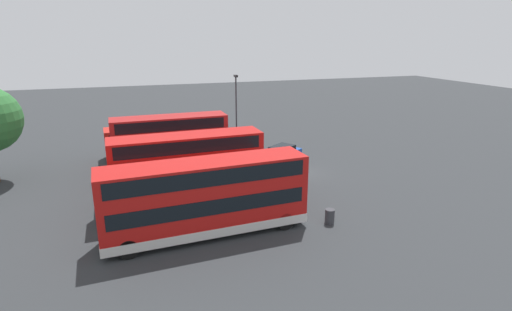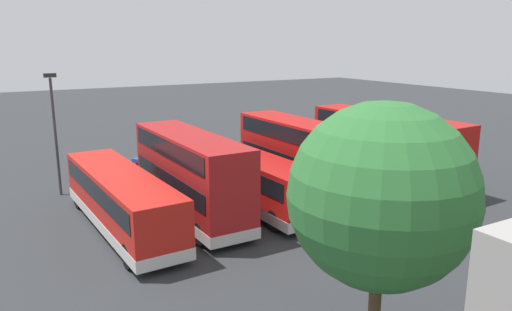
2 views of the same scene
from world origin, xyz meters
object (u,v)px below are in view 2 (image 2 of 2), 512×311
object	(u,v)px
bus_double_decker_third	(303,156)
lamp_post_tall	(54,125)
bus_single_deck_second	(345,164)
bus_single_deck_fourth	(250,177)
car_hatchback_silver	(161,161)
bus_double_decker_near_end	(385,145)
bus_double_decker_fifth	(190,174)
bus_single_deck_sixth	(121,199)
waste_bin_yellow	(327,151)

from	to	relation	value
bus_double_decker_third	lamp_post_tall	xyz separation A→B (m)	(13.03, -7.41, 1.95)
bus_single_deck_second	lamp_post_tall	size ratio (longest dim) A/B	1.61
bus_single_deck_fourth	car_hatchback_silver	world-z (taller)	bus_single_deck_fourth
bus_double_decker_near_end	bus_single_deck_fourth	world-z (taller)	bus_double_decker_near_end
bus_double_decker_near_end	bus_double_decker_fifth	xyz separation A→B (m)	(14.24, 0.31, -0.00)
bus_single_deck_fourth	bus_double_decker_fifth	bearing A→B (deg)	5.99
bus_single_deck_second	bus_single_deck_sixth	size ratio (longest dim) A/B	1.01
bus_double_decker_near_end	car_hatchback_silver	distance (m)	16.00
bus_single_deck_second	car_hatchback_silver	distance (m)	13.49
bus_single_deck_second	bus_double_decker_third	xyz separation A→B (m)	(3.13, -0.28, 0.82)
lamp_post_tall	waste_bin_yellow	distance (m)	21.15
bus_double_decker_fifth	waste_bin_yellow	xyz separation A→B (m)	(-15.25, -7.93, -1.97)
bus_single_deck_fourth	waste_bin_yellow	xyz separation A→B (m)	(-11.45, -7.53, -1.15)
bus_single_deck_fourth	waste_bin_yellow	size ratio (longest dim) A/B	12.09
bus_double_decker_near_end	bus_single_deck_second	size ratio (longest dim) A/B	1.01
bus_double_decker_fifth	lamp_post_tall	bearing A→B (deg)	-54.44
bus_single_deck_fourth	lamp_post_tall	xyz separation A→B (m)	(9.33, -7.35, 2.78)
bus_single_deck_sixth	waste_bin_yellow	size ratio (longest dim) A/B	12.57
bus_double_decker_third	bus_single_deck_fourth	size ratio (longest dim) A/B	0.97
lamp_post_tall	waste_bin_yellow	size ratio (longest dim) A/B	7.85
bus_double_decker_fifth	car_hatchback_silver	size ratio (longest dim) A/B	2.41
bus_double_decker_fifth	waste_bin_yellow	size ratio (longest dim) A/B	10.79
bus_single_deck_second	car_hatchback_silver	xyz separation A→B (m)	(8.81, -10.17, -0.92)
bus_single_deck_sixth	bus_double_decker_third	bearing A→B (deg)	-179.05
car_hatchback_silver	bus_double_decker_near_end	bearing A→B (deg)	141.42
bus_double_decker_near_end	car_hatchback_silver	bearing A→B (deg)	-38.58
car_hatchback_silver	waste_bin_yellow	bearing A→B (deg)	170.30
bus_double_decker_near_end	bus_single_deck_sixth	distance (m)	17.94
bus_double_decker_fifth	bus_single_deck_fourth	bearing A→B (deg)	-174.01
bus_double_decker_third	bus_single_deck_fourth	distance (m)	3.79
bus_double_decker_near_end	bus_double_decker_third	distance (m)	6.75
bus_double_decker_near_end	lamp_post_tall	bearing A→B (deg)	-20.62
bus_double_decker_near_end	car_hatchback_silver	world-z (taller)	bus_double_decker_near_end
waste_bin_yellow	car_hatchback_silver	bearing A→B (deg)	-9.70
bus_single_deck_fourth	bus_double_decker_fifth	xyz separation A→B (m)	(3.79, 0.40, 0.82)
bus_double_decker_near_end	car_hatchback_silver	size ratio (longest dim) A/B	2.86
car_hatchback_silver	waste_bin_yellow	world-z (taller)	car_hatchback_silver
bus_single_deck_second	bus_double_decker_fifth	size ratio (longest dim) A/B	1.17
bus_double_decker_near_end	lamp_post_tall	xyz separation A→B (m)	(19.78, -7.44, 1.95)
bus_single_deck_second	bus_double_decker_fifth	distance (m)	10.65
bus_double_decker_near_end	bus_double_decker_fifth	size ratio (longest dim) A/B	1.19
bus_single_deck_second	bus_double_decker_fifth	xyz separation A→B (m)	(10.62, 0.06, 0.82)
bus_single_deck_fourth	car_hatchback_silver	distance (m)	10.07
bus_double_decker_third	lamp_post_tall	size ratio (longest dim) A/B	1.49
bus_single_deck_sixth	car_hatchback_silver	distance (m)	11.51
bus_single_deck_second	bus_single_deck_sixth	world-z (taller)	same
car_hatchback_silver	lamp_post_tall	xyz separation A→B (m)	(7.34, 2.48, 3.70)
lamp_post_tall	car_hatchback_silver	bearing A→B (deg)	-161.36
bus_single_deck_second	lamp_post_tall	xyz separation A→B (m)	(16.16, -7.69, 2.78)
bus_single_deck_fourth	lamp_post_tall	size ratio (longest dim) A/B	1.54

